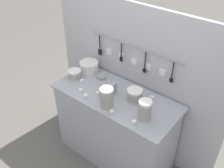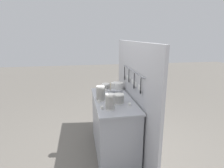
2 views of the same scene
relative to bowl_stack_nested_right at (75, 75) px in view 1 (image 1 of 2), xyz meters
The scene contains 17 objects.
ground_plane 1.16m from the bowl_stack_nested_right, ahead, with size 20.00×20.00×0.00m, color #666059.
counter 0.78m from the bowl_stack_nested_right, ahead, with size 1.40×0.62×0.95m.
back_wall 0.70m from the bowl_stack_nested_right, 34.60° to the left, with size 2.20×0.08×1.87m.
bowl_stack_nested_right is the anchor object (origin of this frame).
bowl_stack_wide_centre 0.64m from the bowl_stack_nested_right, 14.90° to the right, with size 0.13×0.13×0.24m.
bowl_stack_back_corner 1.01m from the bowl_stack_nested_right, ahead, with size 0.13×0.13×0.23m.
bowl_stack_short_front 0.78m from the bowl_stack_nested_right, ahead, with size 0.16×0.16×0.14m.
plate_stack 0.23m from the bowl_stack_nested_right, 83.86° to the left, with size 0.23×0.23×0.13m.
steel_mixing_bowl 0.31m from the bowl_stack_nested_right, 42.10° to the left, with size 0.12×0.12×0.04m.
cutlery_caddy 0.48m from the bowl_stack_nested_right, ahead, with size 0.13×0.13×0.26m.
cup_by_caddy 0.28m from the bowl_stack_nested_right, 31.83° to the right, with size 0.04×0.04×0.04m.
cup_back_left 0.13m from the bowl_stack_nested_right, ahead, with size 0.04×0.04×0.04m.
cup_centre 0.94m from the bowl_stack_nested_right, 14.30° to the left, with size 0.04×0.04×0.04m.
cup_back_right 0.99m from the bowl_stack_nested_right, 11.02° to the right, with size 0.04×0.04×0.04m.
cup_beside_plates 0.41m from the bowl_stack_nested_right, ahead, with size 0.04×0.04×0.04m.
cup_front_right 0.74m from the bowl_stack_nested_right, 15.89° to the right, with size 0.04×0.04×0.04m.
cup_edge_near 0.39m from the bowl_stack_nested_right, 27.76° to the right, with size 0.04×0.04×0.04m.
Camera 1 is at (1.34, -1.75, 2.71)m, focal length 42.00 mm.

